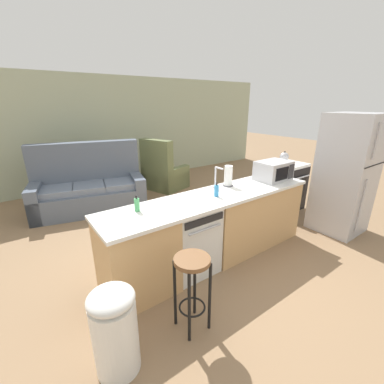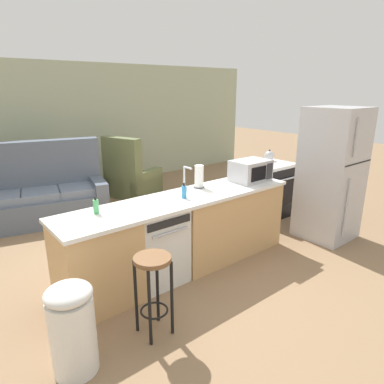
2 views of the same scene
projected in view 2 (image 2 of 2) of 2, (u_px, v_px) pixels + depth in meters
ground_plane at (174, 272)px, 4.05m from camera, size 24.00×24.00×0.00m
wall_back at (63, 128)px, 6.97m from camera, size 10.00×0.06×2.60m
kitchen_counter at (189, 234)px, 4.07m from camera, size 2.94×0.66×0.90m
dishwasher at (155, 245)px, 3.78m from camera, size 0.58×0.61×0.84m
stove_range at (267, 190)px, 5.74m from camera, size 0.76×0.68×0.90m
refrigerator at (331, 175)px, 4.79m from camera, size 0.72×0.73×1.85m
microwave at (250, 171)px, 4.51m from camera, size 0.50×0.37×0.28m
sink_faucet at (185, 180)px, 4.09m from camera, size 0.07×0.18×0.30m
paper_towel_roll at (199, 177)px, 4.21m from camera, size 0.14×0.14×0.28m
soap_bottle at (184, 192)px, 3.82m from camera, size 0.06×0.06×0.18m
dish_soap_bottle at (96, 206)px, 3.35m from camera, size 0.06×0.06×0.18m
kettle at (269, 156)px, 5.78m from camera, size 0.21×0.17×0.19m
bar_stool at (153, 279)px, 2.90m from camera, size 0.32×0.32×0.74m
trash_bin at (72, 328)px, 2.54m from camera, size 0.35×0.35×0.74m
couch at (41, 196)px, 5.57m from camera, size 2.16×1.36×1.27m
armchair at (130, 179)px, 6.78m from camera, size 1.02×1.06×1.20m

